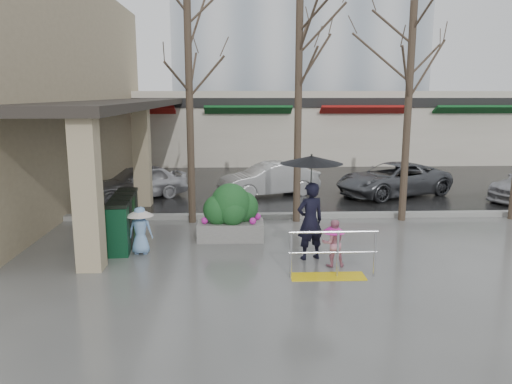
{
  "coord_description": "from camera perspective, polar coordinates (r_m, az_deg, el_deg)",
  "views": [
    {
      "loc": [
        -0.66,
        -11.29,
        3.87
      ],
      "look_at": [
        -0.13,
        1.7,
        1.3
      ],
      "focal_mm": 35.0,
      "sensor_mm": 36.0,
      "label": 1
    }
  ],
  "objects": [
    {
      "name": "news_boxes",
      "position": [
        13.37,
        -14.91,
        -3.14
      ],
      "size": [
        0.7,
        2.36,
        1.3
      ],
      "rotation": [
        0.0,
        0.0,
        0.08
      ],
      "color": "#0E3D23",
      "rests_on": "ground"
    },
    {
      "name": "handrail",
      "position": [
        10.86,
        8.57,
        -7.71
      ],
      "size": [
        1.9,
        0.5,
        1.03
      ],
      "color": "yellow",
      "rests_on": "ground"
    },
    {
      "name": "planter",
      "position": [
        13.39,
        -2.88,
        -2.38
      ],
      "size": [
        1.77,
        1.04,
        1.53
      ],
      "rotation": [
        0.0,
        0.0,
        -0.02
      ],
      "color": "slate",
      "rests_on": "ground"
    },
    {
      "name": "child_pink",
      "position": [
        11.47,
        8.83,
        -5.47
      ],
      "size": [
        0.55,
        0.54,
        1.09
      ],
      "rotation": [
        0.0,
        0.0,
        3.19
      ],
      "color": "#CF7E96",
      "rests_on": "ground"
    },
    {
      "name": "ground",
      "position": [
        11.95,
        0.95,
        -7.71
      ],
      "size": [
        120.0,
        120.0,
        0.0
      ],
      "primitive_type": "plane",
      "color": "#51514F",
      "rests_on": "ground"
    },
    {
      "name": "street_asphalt",
      "position": [
        33.52,
        -1.2,
        4.56
      ],
      "size": [
        120.0,
        36.0,
        0.01
      ],
      "primitive_type": "cube",
      "color": "black",
      "rests_on": "ground"
    },
    {
      "name": "car_a",
      "position": [
        19.12,
        -13.46,
        1.12
      ],
      "size": [
        3.95,
        3.1,
        1.26
      ],
      "primitive_type": "imported",
      "rotation": [
        0.0,
        0.0,
        -1.06
      ],
      "color": "#BABABF",
      "rests_on": "ground"
    },
    {
      "name": "tree_mideast",
      "position": [
        15.79,
        17.29,
        14.29
      ],
      "size": [
        3.2,
        3.2,
        6.5
      ],
      "color": "#382B21",
      "rests_on": "ground"
    },
    {
      "name": "storefront_row",
      "position": [
        29.43,
        2.89,
        7.56
      ],
      "size": [
        34.0,
        6.74,
        4.0
      ],
      "color": "beige",
      "rests_on": "ground"
    },
    {
      "name": "canopy_slab",
      "position": [
        19.73,
        -14.69,
        10.12
      ],
      "size": [
        2.8,
        18.0,
        0.25
      ],
      "primitive_type": "cube",
      "color": "#2D2823",
      "rests_on": "pillar_front"
    },
    {
      "name": "curb",
      "position": [
        15.77,
        0.12,
        -2.74
      ],
      "size": [
        120.0,
        0.3,
        0.15
      ],
      "primitive_type": "cube",
      "color": "gray",
      "rests_on": "ground"
    },
    {
      "name": "near_building",
      "position": [
        21.02,
        -26.19,
        10.42
      ],
      "size": [
        6.0,
        18.0,
        8.0
      ],
      "primitive_type": "cube",
      "color": "tan",
      "rests_on": "ground"
    },
    {
      "name": "pillar_back",
      "position": [
        17.72,
        -12.9,
        4.03
      ],
      "size": [
        0.55,
        0.55,
        3.5
      ],
      "primitive_type": "cube",
      "color": "tan",
      "rests_on": "ground"
    },
    {
      "name": "car_c",
      "position": [
        19.91,
        15.38,
        1.42
      ],
      "size": [
        4.99,
        3.69,
        1.26
      ],
      "primitive_type": "imported",
      "rotation": [
        0.0,
        0.0,
        -1.17
      ],
      "color": "#4F5155",
      "rests_on": "ground"
    },
    {
      "name": "tree_west",
      "position": [
        15.0,
        -7.76,
        15.73
      ],
      "size": [
        3.2,
        3.2,
        6.8
      ],
      "color": "#382B21",
      "rests_on": "ground"
    },
    {
      "name": "woman",
      "position": [
        11.68,
        6.27,
        -0.48
      ],
      "size": [
        1.46,
        1.46,
        2.52
      ],
      "rotation": [
        0.0,
        0.0,
        3.48
      ],
      "color": "black",
      "rests_on": "ground"
    },
    {
      "name": "car_b",
      "position": [
        19.2,
        1.51,
        1.47
      ],
      "size": [
        4.05,
        2.59,
        1.26
      ],
      "primitive_type": "imported",
      "rotation": [
        0.0,
        0.0,
        -1.21
      ],
      "color": "silver",
      "rests_on": "ground"
    },
    {
      "name": "child_blue",
      "position": [
        12.5,
        -13.09,
        -3.8
      ],
      "size": [
        0.67,
        0.67,
        1.18
      ],
      "rotation": [
        0.0,
        0.0,
        3.08
      ],
      "color": "#79A3D7",
      "rests_on": "ground"
    },
    {
      "name": "pillar_front",
      "position": [
        11.46,
        -18.73,
        -0.07
      ],
      "size": [
        0.55,
        0.55,
        3.5
      ],
      "primitive_type": "cube",
      "color": "tan",
      "rests_on": "ground"
    },
    {
      "name": "tree_midwest",
      "position": [
        15.06,
        4.96,
        16.34
      ],
      "size": [
        3.2,
        3.2,
        7.0
      ],
      "color": "#382B21",
      "rests_on": "ground"
    }
  ]
}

